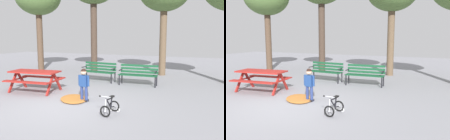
# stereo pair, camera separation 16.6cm
# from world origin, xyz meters

# --- Properties ---
(ground) EXTENTS (36.00, 36.00, 0.00)m
(ground) POSITION_xyz_m (0.00, 0.00, 0.00)
(ground) COLOR gray
(picnic_table) EXTENTS (1.94, 1.53, 0.79)m
(picnic_table) POSITION_xyz_m (-1.91, 1.25, 0.59)
(picnic_table) COLOR maroon
(picnic_table) RESTS_ON ground
(park_bench_far_left) EXTENTS (1.63, 0.57, 0.85)m
(park_bench_far_left) POSITION_xyz_m (-0.61, 3.95, 0.51)
(park_bench_far_left) COLOR #144728
(park_bench_far_left) RESTS_ON ground
(park_bench_left) EXTENTS (1.62, 0.53, 0.85)m
(park_bench_left) POSITION_xyz_m (1.28, 3.81, 0.51)
(park_bench_left) COLOR #144728
(park_bench_left) RESTS_ON ground
(child_standing) EXTENTS (0.40, 0.18, 1.04)m
(child_standing) POSITION_xyz_m (0.43, 0.79, 0.61)
(child_standing) COLOR navy
(child_standing) RESTS_ON ground
(kids_bicycle) EXTENTS (0.40, 0.58, 0.54)m
(kids_bicycle) POSITION_xyz_m (1.67, -0.02, 0.20)
(kids_bicycle) COLOR black
(kids_bicycle) RESTS_ON ground
(leaf_pile) EXTENTS (1.41, 1.46, 0.07)m
(leaf_pile) POSITION_xyz_m (0.03, 0.81, 0.04)
(leaf_pile) COLOR #B26B2D
(leaf_pile) RESTS_ON ground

